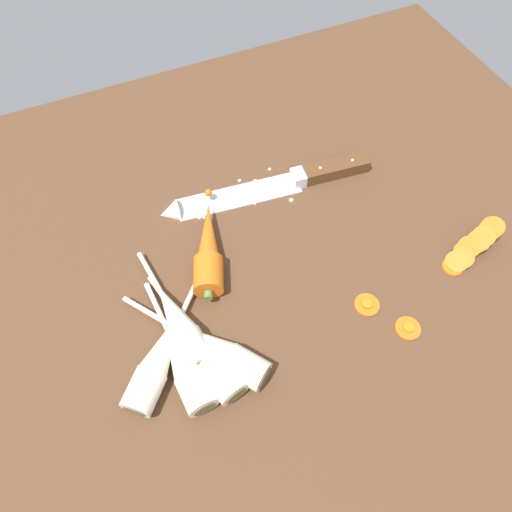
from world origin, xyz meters
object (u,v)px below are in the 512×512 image
(parsnip_mid_left, at_px, (179,324))
(carrot_slice_stack, at_px, (473,246))
(parsnip_back, at_px, (205,352))
(carrot_slice_stray_mid, at_px, (367,304))
(parsnip_mid_right, at_px, (215,349))
(parsnip_front, at_px, (183,363))
(chefs_knife, at_px, (264,188))
(carrot_slice_stray_near, at_px, (408,328))
(whole_carrot, at_px, (208,249))
(parsnip_outer, at_px, (159,358))

(parsnip_mid_left, height_order, carrot_slice_stack, parsnip_mid_left)
(parsnip_back, distance_m, carrot_slice_stray_mid, 0.23)
(parsnip_mid_right, distance_m, carrot_slice_stack, 0.40)
(parsnip_mid_left, distance_m, carrot_slice_stack, 0.43)
(parsnip_front, bearing_deg, chefs_knife, 46.89)
(carrot_slice_stray_near, bearing_deg, parsnip_mid_right, 164.30)
(whole_carrot, height_order, parsnip_mid_left, whole_carrot)
(whole_carrot, xyz_separation_m, carrot_slice_stray_mid, (0.17, -0.16, -0.02))
(chefs_knife, distance_m, parsnip_back, 0.29)
(chefs_knife, height_order, carrot_slice_stray_mid, chefs_knife)
(parsnip_front, relative_size, carrot_slice_stack, 1.79)
(chefs_knife, height_order, carrot_slice_stray_near, chefs_knife)
(parsnip_back, bearing_deg, carrot_slice_stack, -0.56)
(parsnip_back, height_order, carrot_slice_stray_mid, parsnip_back)
(whole_carrot, xyz_separation_m, carrot_slice_stack, (0.35, -0.15, -0.01))
(chefs_knife, distance_m, parsnip_mid_right, 0.28)
(whole_carrot, bearing_deg, parsnip_mid_left, -129.19)
(whole_carrot, height_order, parsnip_mid_right, whole_carrot)
(parsnip_outer, bearing_deg, parsnip_mid_right, -14.09)
(parsnip_outer, bearing_deg, carrot_slice_stack, -2.41)
(parsnip_mid_left, bearing_deg, carrot_slice_stray_mid, -15.75)
(parsnip_back, relative_size, carrot_slice_stray_mid, 6.04)
(parsnip_front, xyz_separation_m, carrot_slice_stack, (0.44, -0.00, -0.01))
(parsnip_mid_left, relative_size, parsnip_back, 0.95)
(carrot_slice_stack, bearing_deg, parsnip_outer, 177.59)
(parsnip_mid_left, distance_m, carrot_slice_stray_mid, 0.26)
(chefs_knife, bearing_deg, parsnip_back, -129.21)
(carrot_slice_stray_mid, bearing_deg, carrot_slice_stack, 4.64)
(chefs_knife, xyz_separation_m, carrot_slice_stray_mid, (0.04, -0.24, -0.00))
(whole_carrot, xyz_separation_m, carrot_slice_stray_near, (0.20, -0.21, -0.02))
(parsnip_mid_left, distance_m, parsnip_outer, 0.05)
(parsnip_back, relative_size, carrot_slice_stack, 1.89)
(whole_carrot, distance_m, parsnip_mid_left, 0.12)
(parsnip_back, distance_m, carrot_slice_stack, 0.41)
(carrot_slice_stray_near, xyz_separation_m, carrot_slice_stray_mid, (-0.03, 0.05, 0.00))
(chefs_knife, height_order, parsnip_back, parsnip_back)
(carrot_slice_stray_mid, bearing_deg, parsnip_outer, 173.03)
(parsnip_mid_left, height_order, parsnip_back, same)
(whole_carrot, height_order, carrot_slice_stray_near, whole_carrot)
(parsnip_back, distance_m, parsnip_outer, 0.06)
(parsnip_back, height_order, carrot_slice_stack, parsnip_back)
(parsnip_back, bearing_deg, parsnip_outer, 164.19)
(parsnip_outer, bearing_deg, chefs_knife, 41.24)
(parsnip_mid_left, bearing_deg, parsnip_front, -103.49)
(carrot_slice_stack, distance_m, carrot_slice_stray_near, 0.17)
(parsnip_front, xyz_separation_m, parsnip_outer, (-0.03, 0.02, -0.00))
(parsnip_mid_left, xyz_separation_m, parsnip_outer, (-0.04, -0.03, -0.00))
(parsnip_outer, distance_m, carrot_slice_stack, 0.47)
(parsnip_mid_left, height_order, carrot_slice_stray_near, parsnip_mid_left)
(chefs_knife, height_order, parsnip_front, parsnip_front)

